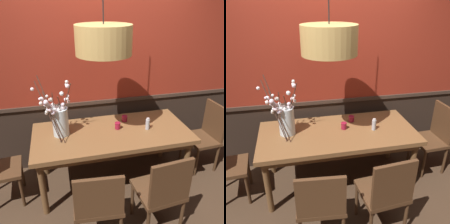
{
  "view_description": "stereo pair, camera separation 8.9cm",
  "coord_description": "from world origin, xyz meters",
  "views": [
    {
      "loc": [
        -0.6,
        -2.45,
        2.23
      ],
      "look_at": [
        0.0,
        0.0,
        1.03
      ],
      "focal_mm": 38.18,
      "sensor_mm": 36.0,
      "label": 1
    },
    {
      "loc": [
        -0.51,
        -2.47,
        2.23
      ],
      "look_at": [
        0.0,
        0.0,
        1.03
      ],
      "focal_mm": 38.18,
      "sensor_mm": 36.0,
      "label": 2
    }
  ],
  "objects": [
    {
      "name": "ground_plane",
      "position": [
        0.0,
        0.0,
        0.0
      ],
      "size": [
        24.0,
        24.0,
        0.0
      ],
      "primitive_type": "plane",
      "color": "#422D1E"
    },
    {
      "name": "back_wall",
      "position": [
        0.0,
        0.6,
        1.45
      ],
      "size": [
        5.87,
        0.14,
        2.93
      ],
      "color": "#2D2119",
      "rests_on": "ground"
    },
    {
      "name": "dining_table",
      "position": [
        0.0,
        0.0,
        0.68
      ],
      "size": [
        1.9,
        0.88,
        0.76
      ],
      "color": "brown",
      "rests_on": "ground"
    },
    {
      "name": "chair_near_side_right",
      "position": [
        0.3,
        -0.85,
        0.54
      ],
      "size": [
        0.48,
        0.47,
        0.96
      ],
      "color": "#4C301C",
      "rests_on": "ground"
    },
    {
      "name": "chair_near_side_left",
      "position": [
        -0.34,
        -0.84,
        0.52
      ],
      "size": [
        0.5,
        0.46,
        0.9
      ],
      "color": "#4C301C",
      "rests_on": "ground"
    },
    {
      "name": "chair_far_side_right",
      "position": [
        0.33,
        0.86,
        0.53
      ],
      "size": [
        0.43,
        0.42,
        0.94
      ],
      "color": "#4C301C",
      "rests_on": "ground"
    },
    {
      "name": "chair_far_side_left",
      "position": [
        -0.27,
        0.84,
        0.53
      ],
      "size": [
        0.47,
        0.4,
        0.92
      ],
      "color": "#4C301C",
      "rests_on": "ground"
    },
    {
      "name": "chair_head_east_end",
      "position": [
        1.37,
        0.03,
        0.53
      ],
      "size": [
        0.4,
        0.46,
        0.96
      ],
      "color": "#4C301C",
      "rests_on": "ground"
    },
    {
      "name": "vase_with_blossoms",
      "position": [
        -0.61,
        0.07,
        0.96
      ],
      "size": [
        0.42,
        0.39,
        0.75
      ],
      "color": "silver",
      "rests_on": "dining_table"
    },
    {
      "name": "candle_holder_nearer_center",
      "position": [
        0.22,
        0.22,
        0.8
      ],
      "size": [
        0.08,
        0.08,
        0.08
      ],
      "color": "maroon",
      "rests_on": "dining_table"
    },
    {
      "name": "candle_holder_nearer_edge",
      "position": [
        0.08,
        0.05,
        0.81
      ],
      "size": [
        0.07,
        0.07,
        0.09
      ],
      "color": "maroon",
      "rests_on": "dining_table"
    },
    {
      "name": "condiment_bottle",
      "position": [
        0.44,
        -0.05,
        0.83
      ],
      "size": [
        0.05,
        0.05,
        0.15
      ],
      "color": "#ADADB2",
      "rests_on": "dining_table"
    },
    {
      "name": "pendant_lamp",
      "position": [
        -0.1,
        -0.07,
        1.86
      ],
      "size": [
        0.57,
        0.57,
        1.21
      ],
      "color": "tan"
    }
  ]
}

